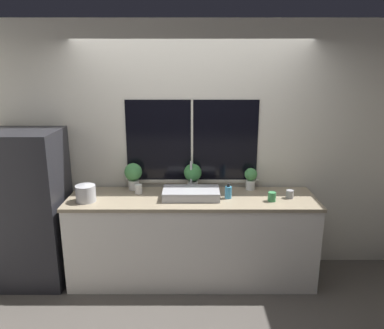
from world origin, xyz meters
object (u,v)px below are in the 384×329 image
soap_bottle (229,192)px  potted_plant_left (134,174)px  mug_green (272,197)px  mug_grey (290,194)px  potted_plant_right (251,177)px  sink (192,193)px  kettle (86,193)px  potted_plant_center (193,174)px  refrigerator (30,208)px  mug_white (139,189)px

soap_bottle → potted_plant_left: bearing=164.7°
mug_green → mug_grey: 0.22m
potted_plant_right → mug_grey: size_ratio=2.87×
sink → kettle: 1.05m
potted_plant_center → mug_grey: bearing=-15.3°
refrigerator → mug_white: refrigerator is taller
potted_plant_left → soap_bottle: potted_plant_left is taller
potted_plant_right → mug_grey: bearing=-36.9°
potted_plant_left → mug_green: 1.48m
potted_plant_left → mug_grey: bearing=-9.4°
refrigerator → kettle: 0.67m
potted_plant_right → soap_bottle: potted_plant_right is taller
potted_plant_left → refrigerator: bearing=-165.7°
mug_white → kettle: bearing=-154.5°
mug_white → potted_plant_center: bearing=12.8°
mug_grey → mug_white: bearing=174.8°
potted_plant_center → mug_green: (0.79, -0.36, -0.12)m
sink → potted_plant_left: 0.69m
refrigerator → mug_green: bearing=-2.2°
sink → potted_plant_left: bearing=157.6°
sink → soap_bottle: (0.38, -0.02, 0.02)m
sink → mug_white: size_ratio=6.00×
potted_plant_center → sink: bearing=-93.8°
sink → potted_plant_right: size_ratio=2.40×
refrigerator → mug_grey: bearing=-0.1°
refrigerator → potted_plant_center: bearing=9.0°
soap_bottle → mug_grey: (0.63, 0.00, -0.02)m
kettle → mug_white: bearing=25.5°
kettle → mug_green: bearing=0.1°
sink → potted_plant_center: size_ratio=2.00×
potted_plant_right → potted_plant_left: bearing=180.0°
kettle → potted_plant_left: bearing=40.8°
mug_grey → kettle: size_ratio=0.42×
potted_plant_right → mug_white: 1.21m
potted_plant_right → kettle: (-1.70, -0.36, -0.05)m
refrigerator → mug_white: 1.14m
potted_plant_left → mug_white: 0.19m
sink → mug_white: bearing=167.0°
sink → potted_plant_right: sink is taller
refrigerator → sink: bearing=0.3°
refrigerator → kettle: (0.63, -0.10, 0.20)m
potted_plant_left → mug_grey: (1.64, -0.27, -0.13)m
soap_bottle → refrigerator: bearing=179.8°
refrigerator → potted_plant_right: size_ratio=6.75×
refrigerator → mug_green: refrigerator is taller
refrigerator → soap_bottle: size_ratio=10.28×
soap_bottle → mug_white: size_ratio=1.64×
mug_green → kettle: bearing=-179.9°
sink → potted_plant_center: 0.29m
mug_white → potted_plant_right: bearing=6.2°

